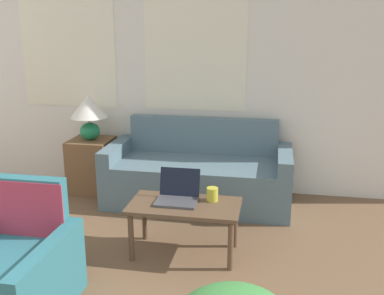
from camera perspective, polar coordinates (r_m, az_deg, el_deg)
The scene contains 8 objects.
wall_back at distance 5.05m, azimuth -6.78°, elevation 9.62°, with size 6.75×0.06×2.60m.
couch at distance 4.69m, azimuth 0.87°, elevation -3.68°, with size 1.88×0.81×0.84m.
armchair at distance 3.21m, azimuth -22.03°, elevation -14.92°, with size 0.70×0.84×0.81m.
side_table at distance 5.12m, azimuth -12.57°, elevation -2.18°, with size 0.44×0.44×0.59m.
table_lamp at distance 4.97m, azimuth -12.98°, elevation 4.52°, with size 0.40×0.40×0.49m.
coffee_table at distance 3.61m, azimuth -0.95°, elevation -8.04°, with size 0.88×0.47×0.43m.
laptop at distance 3.63m, azimuth -1.84°, elevation -5.96°, with size 0.33×0.29×0.24m.
cup_navy at distance 3.64m, azimuth 2.59°, elevation -5.95°, with size 0.09×0.09×0.11m.
Camera 1 is at (1.49, -0.63, 1.82)m, focal length 42.00 mm.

